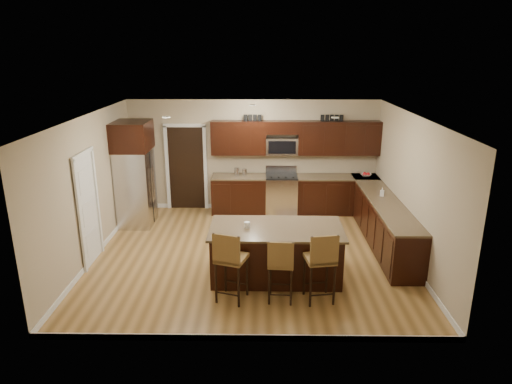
{
  "coord_description": "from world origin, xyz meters",
  "views": [
    {
      "loc": [
        0.2,
        -8.11,
        3.85
      ],
      "look_at": [
        0.09,
        0.4,
        1.16
      ],
      "focal_mm": 32.0,
      "sensor_mm": 36.0,
      "label": 1
    }
  ],
  "objects_px": {
    "stool_left": "(230,259)",
    "refrigerator": "(135,173)",
    "island": "(276,254)",
    "stool_right": "(321,259)",
    "stool_mid": "(281,263)",
    "range": "(281,194)"
  },
  "relations": [
    {
      "from": "island",
      "to": "stool_left",
      "type": "relative_size",
      "value": 1.94
    },
    {
      "from": "island",
      "to": "stool_mid",
      "type": "relative_size",
      "value": 2.15
    },
    {
      "from": "island",
      "to": "range",
      "type": "bearing_deg",
      "value": 86.77
    },
    {
      "from": "stool_mid",
      "to": "refrigerator",
      "type": "xyz_separation_m",
      "value": [
        -3.12,
        3.33,
        0.54
      ]
    },
    {
      "from": "island",
      "to": "stool_left",
      "type": "bearing_deg",
      "value": -130.72
    },
    {
      "from": "stool_left",
      "to": "stool_mid",
      "type": "xyz_separation_m",
      "value": [
        0.79,
        0.0,
        -0.07
      ]
    },
    {
      "from": "island",
      "to": "stool_left",
      "type": "height_order",
      "value": "stool_left"
    },
    {
      "from": "island",
      "to": "stool_left",
      "type": "distance_m",
      "value": 1.17
    },
    {
      "from": "island",
      "to": "stool_mid",
      "type": "xyz_separation_m",
      "value": [
        0.05,
        -0.84,
        0.24
      ]
    },
    {
      "from": "stool_mid",
      "to": "refrigerator",
      "type": "distance_m",
      "value": 4.59
    },
    {
      "from": "island",
      "to": "stool_right",
      "type": "height_order",
      "value": "stool_right"
    },
    {
      "from": "island",
      "to": "stool_mid",
      "type": "height_order",
      "value": "stool_mid"
    },
    {
      "from": "stool_left",
      "to": "refrigerator",
      "type": "xyz_separation_m",
      "value": [
        -2.33,
        3.33,
        0.47
      ]
    },
    {
      "from": "stool_mid",
      "to": "stool_right",
      "type": "xyz_separation_m",
      "value": [
        0.63,
        -0.01,
        0.07
      ]
    },
    {
      "from": "island",
      "to": "refrigerator",
      "type": "relative_size",
      "value": 0.98
    },
    {
      "from": "stool_left",
      "to": "stool_right",
      "type": "xyz_separation_m",
      "value": [
        1.42,
        -0.0,
        -0.0
      ]
    },
    {
      "from": "stool_mid",
      "to": "refrigerator",
      "type": "relative_size",
      "value": 0.46
    },
    {
      "from": "refrigerator",
      "to": "range",
      "type": "bearing_deg",
      "value": 14.02
    },
    {
      "from": "stool_right",
      "to": "refrigerator",
      "type": "bearing_deg",
      "value": 128.51
    },
    {
      "from": "stool_left",
      "to": "refrigerator",
      "type": "distance_m",
      "value": 4.09
    },
    {
      "from": "stool_mid",
      "to": "stool_right",
      "type": "relative_size",
      "value": 0.9
    },
    {
      "from": "stool_mid",
      "to": "range",
      "type": "bearing_deg",
      "value": 91.86
    }
  ]
}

